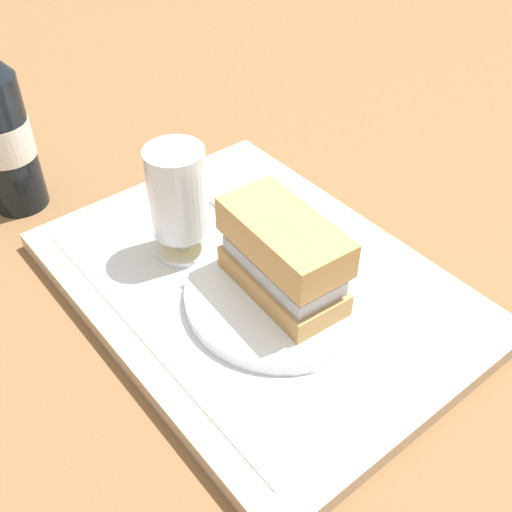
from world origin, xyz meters
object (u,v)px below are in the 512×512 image
Objects in this scene: beer_glass at (178,200)px; beer_bottle at (0,128)px; sandwich at (278,255)px; plate at (279,295)px.

beer_bottle reaches higher than beer_glass.
beer_glass is 0.24m from beer_bottle.
plate is at bearing 180.00° from sandwich.
plate is at bearing -165.62° from beer_glass.
beer_glass is at bearing 14.38° from plate.
plate is 1.40× the size of sandwich.
plate is 1.52× the size of beer_glass.
plate is 0.14m from beer_glass.
beer_bottle reaches higher than plate.
beer_glass reaches higher than plate.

